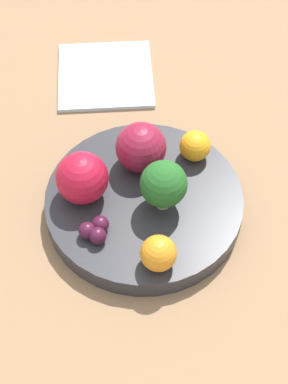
{
  "coord_description": "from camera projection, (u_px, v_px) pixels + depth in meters",
  "views": [
    {
      "loc": [
        0.38,
        -0.21,
        0.64
      ],
      "look_at": [
        0.0,
        0.0,
        0.06
      ],
      "focal_mm": 60.0,
      "sensor_mm": 36.0,
      "label": 1
    }
  ],
  "objects": [
    {
      "name": "orange_back",
      "position": [
        158.0,
        253.0,
        0.67
      ],
      "size": [
        0.04,
        0.04,
        0.04
      ],
      "color": "orange",
      "rests_on": "bowl"
    },
    {
      "name": "table_surface",
      "position": [
        144.0,
        215.0,
        0.76
      ],
      "size": [
        1.2,
        1.2,
        0.02
      ],
      "color": "#936D4C",
      "rests_on": "ground_plane"
    },
    {
      "name": "bowl",
      "position": [
        144.0,
        204.0,
        0.75
      ],
      "size": [
        0.23,
        0.23,
        0.03
      ],
      "color": "#2D2D33",
      "rests_on": "table_surface"
    },
    {
      "name": "apple_green",
      "position": [
        141.0,
        147.0,
        0.74
      ],
      "size": [
        0.06,
        0.06,
        0.06
      ],
      "color": "maroon",
      "rests_on": "bowl"
    },
    {
      "name": "napkin",
      "position": [
        105.0,
        75.0,
        0.89
      ],
      "size": [
        0.17,
        0.17,
        0.01
      ],
      "color": "silver",
      "rests_on": "table_surface"
    },
    {
      "name": "broccoli",
      "position": [
        164.0,
        185.0,
        0.7
      ],
      "size": [
        0.05,
        0.05,
        0.06
      ],
      "color": "#8CB76B",
      "rests_on": "bowl"
    },
    {
      "name": "orange_front",
      "position": [
        195.0,
        146.0,
        0.76
      ],
      "size": [
        0.04,
        0.04,
        0.04
      ],
      "color": "orange",
      "rests_on": "bowl"
    },
    {
      "name": "ground_plane",
      "position": [
        144.0,
        220.0,
        0.77
      ],
      "size": [
        6.0,
        6.0,
        0.0
      ],
      "primitive_type": "plane",
      "color": "gray"
    },
    {
      "name": "apple_red",
      "position": [
        82.0,
        178.0,
        0.71
      ],
      "size": [
        0.06,
        0.06,
        0.06
      ],
      "color": "#B7142D",
      "rests_on": "bowl"
    },
    {
      "name": "grape_cluster",
      "position": [
        95.0,
        230.0,
        0.7
      ],
      "size": [
        0.03,
        0.04,
        0.02
      ],
      "color": "#47142D",
      "rests_on": "bowl"
    }
  ]
}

